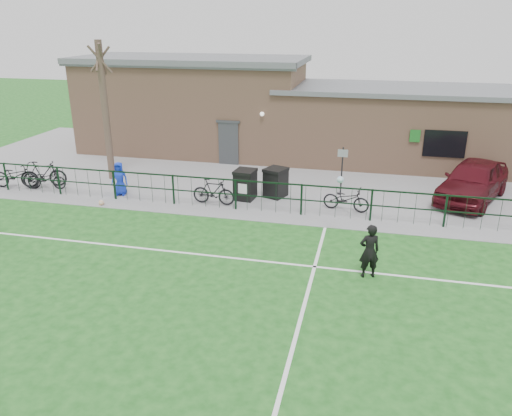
% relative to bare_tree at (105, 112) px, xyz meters
% --- Properties ---
extents(ground, '(90.00, 90.00, 0.00)m').
position_rel_bare_tree_xyz_m(ground, '(8.00, -10.50, -3.00)').
color(ground, '#174F18').
rests_on(ground, ground).
extents(paving_strip, '(34.00, 13.00, 0.02)m').
position_rel_bare_tree_xyz_m(paving_strip, '(8.00, 3.00, -2.99)').
color(paving_strip, gray).
rests_on(paving_strip, ground).
extents(pitch_line_touch, '(28.00, 0.10, 0.01)m').
position_rel_bare_tree_xyz_m(pitch_line_touch, '(8.00, -2.70, -3.00)').
color(pitch_line_touch, white).
rests_on(pitch_line_touch, ground).
extents(pitch_line_mid, '(28.00, 0.10, 0.01)m').
position_rel_bare_tree_xyz_m(pitch_line_mid, '(8.00, -6.50, -3.00)').
color(pitch_line_mid, white).
rests_on(pitch_line_mid, ground).
extents(pitch_line_perp, '(0.10, 16.00, 0.01)m').
position_rel_bare_tree_xyz_m(pitch_line_perp, '(10.00, -10.50, -3.00)').
color(pitch_line_perp, white).
rests_on(pitch_line_perp, ground).
extents(perimeter_fence, '(28.00, 0.10, 1.20)m').
position_rel_bare_tree_xyz_m(perimeter_fence, '(8.00, -2.50, -2.40)').
color(perimeter_fence, black).
rests_on(perimeter_fence, ground).
extents(bare_tree, '(0.30, 0.30, 6.00)m').
position_rel_bare_tree_xyz_m(bare_tree, '(0.00, 0.00, 0.00)').
color(bare_tree, '#47342B').
rests_on(bare_tree, ground).
extents(wheelie_bin_left, '(0.81, 0.90, 1.12)m').
position_rel_bare_tree_xyz_m(wheelie_bin_left, '(6.57, -1.28, -2.42)').
color(wheelie_bin_left, black).
rests_on(wheelie_bin_left, paving_strip).
extents(wheelie_bin_right, '(0.98, 1.03, 1.11)m').
position_rel_bare_tree_xyz_m(wheelie_bin_right, '(7.69, -0.74, -2.43)').
color(wheelie_bin_right, black).
rests_on(wheelie_bin_right, paving_strip).
extents(sign_post, '(0.07, 0.07, 2.00)m').
position_rel_bare_tree_xyz_m(sign_post, '(10.25, 0.07, -1.98)').
color(sign_post, black).
rests_on(sign_post, paving_strip).
extents(car_maroon, '(3.68, 5.07, 1.60)m').
position_rel_bare_tree_xyz_m(car_maroon, '(15.36, 0.67, -2.18)').
color(car_maroon, '#480C14').
rests_on(car_maroon, paving_strip).
extents(bicycle_a, '(2.13, 0.91, 1.09)m').
position_rel_bare_tree_xyz_m(bicycle_a, '(-3.28, -2.20, -2.43)').
color(bicycle_a, black).
rests_on(bicycle_a, paving_strip).
extents(bicycle_b, '(1.95, 1.22, 1.13)m').
position_rel_bare_tree_xyz_m(bicycle_b, '(-2.23, -1.78, -2.41)').
color(bicycle_b, black).
rests_on(bicycle_b, paving_strip).
extents(bicycle_c, '(1.74, 0.81, 0.88)m').
position_rel_bare_tree_xyz_m(bicycle_c, '(-1.95, -1.98, -2.54)').
color(bicycle_c, black).
rests_on(bicycle_c, paving_strip).
extents(bicycle_d, '(1.72, 0.56, 1.02)m').
position_rel_bare_tree_xyz_m(bicycle_d, '(5.52, -2.16, -2.47)').
color(bicycle_d, black).
rests_on(bicycle_d, paving_strip).
extents(bicycle_e, '(1.82, 0.90, 0.92)m').
position_rel_bare_tree_xyz_m(bicycle_e, '(10.58, -1.69, -2.52)').
color(bicycle_e, black).
rests_on(bicycle_e, paving_strip).
extents(spectator_child, '(0.75, 0.56, 1.38)m').
position_rel_bare_tree_xyz_m(spectator_child, '(1.46, -1.98, -2.29)').
color(spectator_child, '#1530C5').
rests_on(spectator_child, paving_strip).
extents(goalkeeper_kick, '(1.50, 2.83, 2.14)m').
position_rel_bare_tree_xyz_m(goalkeeper_kick, '(11.48, -6.66, -2.17)').
color(goalkeeper_kick, black).
rests_on(goalkeeper_kick, ground).
extents(ball_ground, '(0.22, 0.22, 0.22)m').
position_rel_bare_tree_xyz_m(ball_ground, '(1.30, -3.26, -2.89)').
color(ball_ground, silver).
rests_on(ball_ground, ground).
extents(clubhouse, '(24.25, 5.40, 4.96)m').
position_rel_bare_tree_xyz_m(clubhouse, '(7.12, 6.00, -0.78)').
color(clubhouse, tan).
rests_on(clubhouse, ground).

